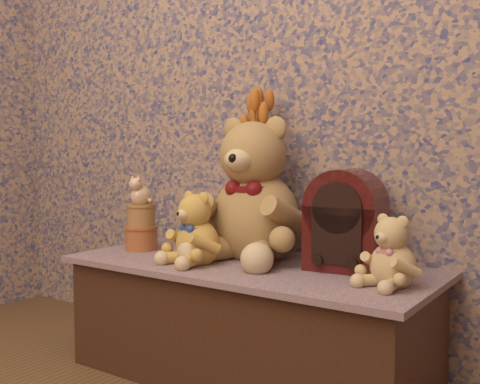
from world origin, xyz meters
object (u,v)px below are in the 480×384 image
object	(u,v)px
teddy_large	(256,183)
cat_figurine	(141,189)
teddy_medium	(198,225)
cathedral_radio	(346,219)
ceramic_vase	(257,226)
teddy_small	(393,248)
biscuit_tin_lower	(141,238)

from	to	relation	value
teddy_large	cat_figurine	xyz separation A→B (m)	(-0.43, -0.12, -0.03)
teddy_medium	cat_figurine	xyz separation A→B (m)	(-0.33, 0.07, 0.10)
cathedral_radio	ceramic_vase	world-z (taller)	cathedral_radio
teddy_small	biscuit_tin_lower	xyz separation A→B (m)	(-0.97, 0.01, -0.06)
teddy_medium	biscuit_tin_lower	xyz separation A→B (m)	(-0.33, 0.07, -0.08)
cathedral_radio	biscuit_tin_lower	distance (m)	0.79
cathedral_radio	cat_figurine	size ratio (longest dim) A/B	2.75
ceramic_vase	biscuit_tin_lower	world-z (taller)	ceramic_vase
teddy_large	biscuit_tin_lower	distance (m)	0.50
teddy_small	ceramic_vase	distance (m)	0.60
teddy_medium	biscuit_tin_lower	distance (m)	0.35
cathedral_radio	biscuit_tin_lower	size ratio (longest dim) A/B	2.63
teddy_large	ceramic_vase	xyz separation A→B (m)	(-0.03, 0.05, -0.16)
cat_figurine	cathedral_radio	bearing A→B (deg)	5.34
ceramic_vase	biscuit_tin_lower	distance (m)	0.44
teddy_medium	cat_figurine	bearing A→B (deg)	-178.64
teddy_medium	cathedral_radio	bearing A→B (deg)	36.50
teddy_medium	cat_figurine	distance (m)	0.35
teddy_medium	biscuit_tin_lower	bearing A→B (deg)	-178.64
teddy_medium	ceramic_vase	bearing A→B (deg)	86.80
teddy_medium	teddy_small	world-z (taller)	teddy_medium
teddy_small	cat_figurine	distance (m)	0.98
cat_figurine	teddy_small	bearing A→B (deg)	-3.89
teddy_large	teddy_small	xyz separation A→B (m)	(0.54, -0.14, -0.15)
ceramic_vase	teddy_large	bearing A→B (deg)	-60.82
teddy_large	cat_figurine	bearing A→B (deg)	-169.23
cathedral_radio	cat_figurine	distance (m)	0.79
teddy_small	teddy_large	bearing A→B (deg)	-174.09
teddy_large	cathedral_radio	bearing A→B (deg)	-6.35
cathedral_radio	biscuit_tin_lower	bearing A→B (deg)	-176.93
teddy_small	biscuit_tin_lower	bearing A→B (deg)	-160.76
teddy_medium	cathedral_radio	xyz separation A→B (m)	(0.44, 0.19, 0.03)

